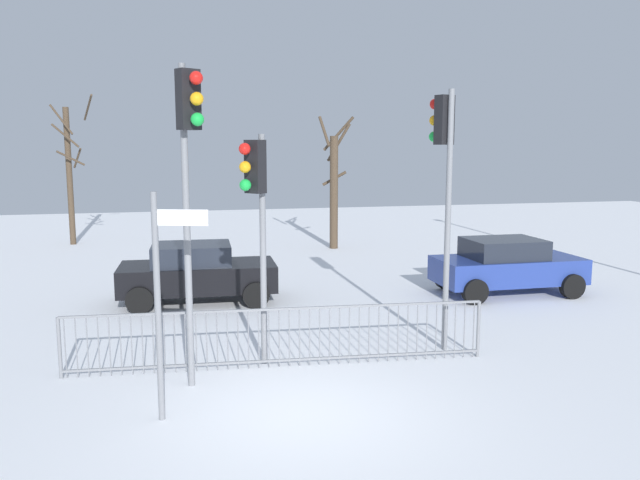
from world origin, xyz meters
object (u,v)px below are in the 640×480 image
traffic_light_rear_left (444,162)px  car_black_far (197,272)px  bare_tree_left (334,186)px  bare_tree_centre (70,171)px  traffic_light_rear_right (189,155)px  direction_sign_post (162,295)px  car_blue_near (507,265)px  traffic_light_mid_right (256,198)px

traffic_light_rear_left → car_black_far: traffic_light_rear_left is taller
bare_tree_left → bare_tree_centre: size_ratio=0.86×
traffic_light_rear_right → car_black_far: bearing=-120.5°
car_black_far → bare_tree_left: bare_tree_left is taller
direction_sign_post → car_blue_near: 10.54m
traffic_light_mid_right → direction_sign_post: (-1.59, -1.95, -1.16)m
direction_sign_post → car_blue_near: direction_sign_post is taller
direction_sign_post → bare_tree_left: size_ratio=0.65×
car_blue_near → direction_sign_post: bearing=-145.5°
bare_tree_centre → direction_sign_post: bearing=-78.0°
car_black_far → car_blue_near: bearing=-4.5°
car_black_far → bare_tree_centre: (-4.40, 10.64, 2.14)m
traffic_light_rear_left → direction_sign_post: size_ratio=1.50×
traffic_light_mid_right → bare_tree_left: bearing=-59.8°
direction_sign_post → car_black_far: 6.96m
traffic_light_rear_right → direction_sign_post: size_ratio=1.57×
car_blue_near → bare_tree_centre: bearing=137.1°
bare_tree_left → car_black_far: bearing=-126.2°
car_blue_near → bare_tree_centre: (-12.37, 11.58, 2.14)m
traffic_light_rear_left → traffic_light_rear_right: traffic_light_rear_right is taller
bare_tree_left → bare_tree_centre: bare_tree_centre is taller
direction_sign_post → traffic_light_mid_right: bearing=67.9°
direction_sign_post → car_blue_near: bearing=51.4°
direction_sign_post → bare_tree_left: 15.50m
traffic_light_rear_right → traffic_light_rear_left: bearing=164.4°
traffic_light_rear_left → bare_tree_left: 12.18m
traffic_light_rear_left → car_blue_near: traffic_light_rear_left is taller
direction_sign_post → bare_tree_centre: bearing=119.1°
traffic_light_rear_left → car_blue_near: (3.54, 3.76, -2.80)m
traffic_light_rear_right → car_black_far: (0.24, 5.73, -2.96)m
traffic_light_mid_right → bare_tree_left: bare_tree_left is taller
traffic_light_mid_right → bare_tree_centre: bearing=-20.8°
traffic_light_rear_right → traffic_light_mid_right: (1.13, 0.83, -0.74)m
car_black_far → bare_tree_left: bearing=56.0°
car_black_far → bare_tree_left: 9.30m
bare_tree_centre → traffic_light_rear_left: bearing=-60.1°
traffic_light_rear_left → car_black_far: bearing=111.6°
traffic_light_rear_right → bare_tree_centre: bare_tree_centre is taller
traffic_light_rear_right → bare_tree_left: 14.35m
bare_tree_left → traffic_light_mid_right: bearing=-110.2°
car_blue_near → bare_tree_centre: size_ratio=0.65×
direction_sign_post → bare_tree_centre: (-3.71, 17.49, 1.09)m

